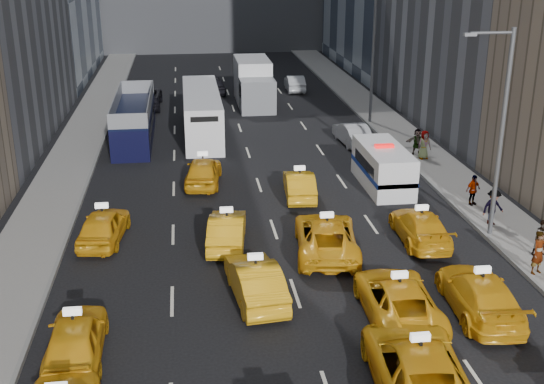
# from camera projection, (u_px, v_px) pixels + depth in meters

# --- Properties ---
(sidewalk_west) EXTENTS (3.00, 90.00, 0.15)m
(sidewalk_west) POSITION_uv_depth(u_px,v_px,m) (70.00, 163.00, 39.61)
(sidewalk_west) COLOR gray
(sidewalk_west) RESTS_ON ground
(sidewalk_east) EXTENTS (3.00, 90.00, 0.15)m
(sidewalk_east) POSITION_uv_depth(u_px,v_px,m) (418.00, 150.00, 42.16)
(sidewalk_east) COLOR gray
(sidewalk_east) RESTS_ON ground
(curb_west) EXTENTS (0.15, 90.00, 0.18)m
(curb_west) POSITION_uv_depth(u_px,v_px,m) (96.00, 162.00, 39.78)
(curb_west) COLOR slate
(curb_west) RESTS_ON ground
(curb_east) EXTENTS (0.15, 90.00, 0.18)m
(curb_east) POSITION_uv_depth(u_px,v_px,m) (396.00, 150.00, 41.98)
(curb_east) COLOR slate
(curb_east) RESTS_ON ground
(streetlight_near) EXTENTS (2.15, 0.22, 9.00)m
(streetlight_near) POSITION_uv_depth(u_px,v_px,m) (499.00, 128.00, 28.23)
(streetlight_near) COLOR #595B60
(streetlight_near) RESTS_ON ground
(streetlight_far) EXTENTS (2.15, 0.22, 9.00)m
(streetlight_far) POSITION_uv_depth(u_px,v_px,m) (371.00, 54.00, 46.84)
(streetlight_far) COLOR #595B60
(streetlight_far) RESTS_ON ground
(taxi_6) EXTENTS (3.07, 5.82, 1.56)m
(taxi_6) POSITION_uv_depth(u_px,v_px,m) (418.00, 367.00, 19.38)
(taxi_6) COLOR #EAA213
(taxi_6) RESTS_ON ground
(taxi_8) EXTENTS (1.78, 4.30, 1.46)m
(taxi_8) POSITION_uv_depth(u_px,v_px,m) (75.00, 338.00, 20.89)
(taxi_8) COLOR #EAA213
(taxi_8) RESTS_ON ground
(taxi_9) EXTENTS (2.05, 4.61, 1.47)m
(taxi_9) POSITION_uv_depth(u_px,v_px,m) (256.00, 281.00, 24.44)
(taxi_9) COLOR #EAA213
(taxi_9) RESTS_ON ground
(taxi_10) EXTENTS (2.58, 5.21, 1.42)m
(taxi_10) POSITION_uv_depth(u_px,v_px,m) (398.00, 299.00, 23.23)
(taxi_10) COLOR #EAA213
(taxi_10) RESTS_ON ground
(taxi_11) EXTENTS (2.38, 5.12, 1.45)m
(taxi_11) POSITION_uv_depth(u_px,v_px,m) (480.00, 294.00, 23.52)
(taxi_11) COLOR #EAA213
(taxi_11) RESTS_ON ground
(taxi_12) EXTENTS (2.21, 4.39, 1.43)m
(taxi_12) POSITION_uv_depth(u_px,v_px,m) (103.00, 226.00, 29.21)
(taxi_12) COLOR #EAA213
(taxi_12) RESTS_ON ground
(taxi_13) EXTENTS (1.98, 4.39, 1.40)m
(taxi_13) POSITION_uv_depth(u_px,v_px,m) (227.00, 230.00, 28.85)
(taxi_13) COLOR #EAA213
(taxi_13) RESTS_ON ground
(taxi_14) EXTENTS (3.12, 5.60, 1.48)m
(taxi_14) POSITION_uv_depth(u_px,v_px,m) (326.00, 236.00, 28.10)
(taxi_14) COLOR #EAA213
(taxi_14) RESTS_ON ground
(taxi_15) EXTENTS (2.08, 4.68, 1.34)m
(taxi_15) POSITION_uv_depth(u_px,v_px,m) (420.00, 227.00, 29.24)
(taxi_15) COLOR #EAA213
(taxi_15) RESTS_ON ground
(taxi_16) EXTENTS (2.29, 4.58, 1.50)m
(taxi_16) POSITION_uv_depth(u_px,v_px,m) (203.00, 171.00, 36.07)
(taxi_16) COLOR #EAA213
(taxi_16) RESTS_ON ground
(taxi_17) EXTENTS (1.74, 4.17, 1.34)m
(taxi_17) POSITION_uv_depth(u_px,v_px,m) (299.00, 185.00, 34.28)
(taxi_17) COLOR #EAA213
(taxi_17) RESTS_ON ground
(nypd_van) EXTENTS (2.50, 5.52, 2.31)m
(nypd_van) POSITION_uv_depth(u_px,v_px,m) (383.00, 168.00, 35.70)
(nypd_van) COLOR white
(nypd_van) RESTS_ON ground
(double_decker) EXTENTS (2.93, 10.14, 2.91)m
(double_decker) POSITION_uv_depth(u_px,v_px,m) (134.00, 118.00, 43.99)
(double_decker) COLOR black
(double_decker) RESTS_ON ground
(city_bus) EXTENTS (2.93, 11.35, 2.90)m
(city_bus) POSITION_uv_depth(u_px,v_px,m) (202.00, 113.00, 45.47)
(city_bus) COLOR white
(city_bus) RESTS_ON ground
(box_truck) EXTENTS (2.82, 7.68, 3.48)m
(box_truck) POSITION_uv_depth(u_px,v_px,m) (254.00, 83.00, 53.60)
(box_truck) COLOR white
(box_truck) RESTS_ON ground
(misc_car_0) EXTENTS (1.78, 4.31, 1.39)m
(misc_car_0) POSITION_uv_depth(u_px,v_px,m) (352.00, 133.00, 43.44)
(misc_car_0) COLOR #A2A4AA
(misc_car_0) RESTS_ON ground
(misc_car_1) EXTENTS (2.80, 5.86, 1.61)m
(misc_car_1) POSITION_uv_depth(u_px,v_px,m) (144.00, 97.00, 52.95)
(misc_car_1) COLOR black
(misc_car_1) RESTS_ON ground
(misc_car_2) EXTENTS (2.46, 5.17, 1.46)m
(misc_car_2) POSITION_uv_depth(u_px,v_px,m) (255.00, 81.00, 59.67)
(misc_car_2) COLOR slate
(misc_car_2) RESTS_ON ground
(misc_car_3) EXTENTS (2.24, 4.49, 1.47)m
(misc_car_3) POSITION_uv_depth(u_px,v_px,m) (213.00, 85.00, 57.84)
(misc_car_3) COLOR black
(misc_car_3) RESTS_ON ground
(misc_car_4) EXTENTS (1.60, 4.22, 1.38)m
(misc_car_4) POSITION_uv_depth(u_px,v_px,m) (295.00, 83.00, 58.86)
(misc_car_4) COLOR #B0B3B8
(misc_car_4) RESTS_ON ground
(pedestrian_0) EXTENTS (0.75, 0.64, 1.73)m
(pedestrian_0) POSITION_uv_depth(u_px,v_px,m) (539.00, 253.00, 25.99)
(pedestrian_0) COLOR gray
(pedestrian_0) RESTS_ON sidewalk_east
(pedestrian_1) EXTENTS (0.75, 0.41, 1.53)m
(pedestrian_1) POSITION_uv_depth(u_px,v_px,m) (543.00, 238.00, 27.53)
(pedestrian_1) COLOR gray
(pedestrian_1) RESTS_ON sidewalk_east
(pedestrian_2) EXTENTS (1.15, 0.68, 1.66)m
(pedestrian_2) POSITION_uv_depth(u_px,v_px,m) (493.00, 207.00, 30.53)
(pedestrian_2) COLOR gray
(pedestrian_2) RESTS_ON sidewalk_east
(pedestrian_3) EXTENTS (0.98, 0.72, 1.52)m
(pedestrian_3) POSITION_uv_depth(u_px,v_px,m) (473.00, 190.00, 32.88)
(pedestrian_3) COLOR gray
(pedestrian_3) RESTS_ON sidewalk_east
(pedestrian_4) EXTENTS (0.88, 0.57, 1.69)m
(pedestrian_4) POSITION_uv_depth(u_px,v_px,m) (424.00, 145.00, 39.90)
(pedestrian_4) COLOR gray
(pedestrian_4) RESTS_ON sidewalk_east
(pedestrian_5) EXTENTS (1.46, 0.50, 1.55)m
(pedestrian_5) POSITION_uv_depth(u_px,v_px,m) (417.00, 141.00, 40.79)
(pedestrian_5) COLOR gray
(pedestrian_5) RESTS_ON sidewalk_east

